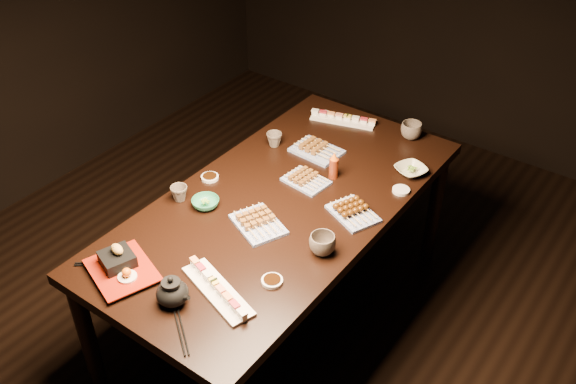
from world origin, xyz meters
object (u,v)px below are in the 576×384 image
object	(u,v)px
yakitori_plate_right	(258,220)
teacup_far_left	(274,140)
teacup_near_left	(179,193)
condiment_bottle	(334,165)
edamame_bowl_green	(206,203)
edamame_bowl_cream	(411,170)
teacup_far_right	(411,131)
yakitori_plate_left	(317,147)
sushi_platter_far	(343,118)
tempura_tray	(121,264)
teapot	(172,290)
teacup_mid_right	(322,244)
dining_table	(282,264)
sushi_platter_near	(218,288)
yakitori_plate_center	(306,178)

from	to	relation	value
yakitori_plate_right	teacup_far_left	bearing A→B (deg)	144.51
teacup_near_left	condiment_bottle	distance (m)	0.71
edamame_bowl_green	teacup_near_left	xyz separation A→B (m)	(-0.12, -0.03, 0.02)
edamame_bowl_cream	teacup_near_left	bearing A→B (deg)	-132.86
teacup_far_left	teacup_far_right	size ratio (longest dim) A/B	0.72
teacup_near_left	yakitori_plate_left	bearing A→B (deg)	67.99
sushi_platter_far	tempura_tray	bearing A→B (deg)	71.09
edamame_bowl_cream	condiment_bottle	xyz separation A→B (m)	(-0.27, -0.24, 0.05)
teapot	teacup_far_right	bearing A→B (deg)	79.59
sushi_platter_far	edamame_bowl_cream	distance (m)	0.56
teacup_far_left	condiment_bottle	size ratio (longest dim) A/B	0.58
teacup_near_left	edamame_bowl_cream	bearing A→B (deg)	47.14
teacup_mid_right	teacup_far_left	world-z (taller)	teacup_mid_right
teacup_near_left	teapot	xyz separation A→B (m)	(0.41, -0.46, 0.02)
dining_table	sushi_platter_near	size ratio (longest dim) A/B	4.95
sushi_platter_far	tempura_tray	distance (m)	1.47
yakitori_plate_left	teapot	world-z (taller)	teapot
sushi_platter_far	edamame_bowl_cream	xyz separation A→B (m)	(0.51, -0.22, -0.00)
yakitori_plate_right	edamame_bowl_green	distance (m)	0.27
sushi_platter_near	condiment_bottle	xyz separation A→B (m)	(-0.06, 0.87, 0.04)
yakitori_plate_center	edamame_bowl_cream	xyz separation A→B (m)	(0.35, 0.35, -0.01)
edamame_bowl_cream	condiment_bottle	size ratio (longest dim) A/B	1.04
yakitori_plate_center	teacup_far_right	xyz separation A→B (m)	(0.21, 0.63, 0.02)
yakitori_plate_left	teacup_mid_right	bearing A→B (deg)	-50.72
sushi_platter_far	teapot	distance (m)	1.48
tempura_tray	condiment_bottle	xyz separation A→B (m)	(0.30, 1.01, 0.02)
yakitori_plate_center	teacup_near_left	distance (m)	0.57
yakitori_plate_center	tempura_tray	xyz separation A→B (m)	(-0.23, -0.90, 0.02)
dining_table	yakitori_plate_left	distance (m)	0.59
dining_table	edamame_bowl_cream	distance (m)	0.75
teacup_near_left	condiment_bottle	bearing A→B (deg)	50.36
yakitori_plate_center	dining_table	bearing A→B (deg)	-85.71
edamame_bowl_cream	sushi_platter_near	bearing A→B (deg)	-101.08
yakitori_plate_left	teacup_near_left	xyz separation A→B (m)	(-0.27, -0.67, 0.01)
sushi_platter_far	yakitori_plate_center	xyz separation A→B (m)	(0.16, -0.57, 0.00)
yakitori_plate_center	condiment_bottle	size ratio (longest dim) A/B	1.48
edamame_bowl_green	tempura_tray	bearing A→B (deg)	-87.25
tempura_tray	teapot	distance (m)	0.26
yakitori_plate_right	yakitori_plate_left	xyz separation A→B (m)	(-0.12, 0.61, 0.00)
yakitori_plate_right	yakitori_plate_left	bearing A→B (deg)	124.51
yakitori_plate_left	teapot	distance (m)	1.14
tempura_tray	teacup_far_left	distance (m)	1.07
yakitori_plate_right	tempura_tray	world-z (taller)	tempura_tray
tempura_tray	teacup_near_left	distance (m)	0.49
yakitori_plate_center	teacup_near_left	size ratio (longest dim) A/B	2.60
edamame_bowl_cream	teapot	xyz separation A→B (m)	(-0.32, -1.24, 0.04)
sushi_platter_near	yakitori_plate_left	xyz separation A→B (m)	(-0.24, 1.00, 0.01)
tempura_tray	sushi_platter_far	bearing A→B (deg)	107.01
teapot	teacup_near_left	bearing A→B (deg)	127.62
yakitori_plate_center	sushi_platter_far	bearing A→B (deg)	111.93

